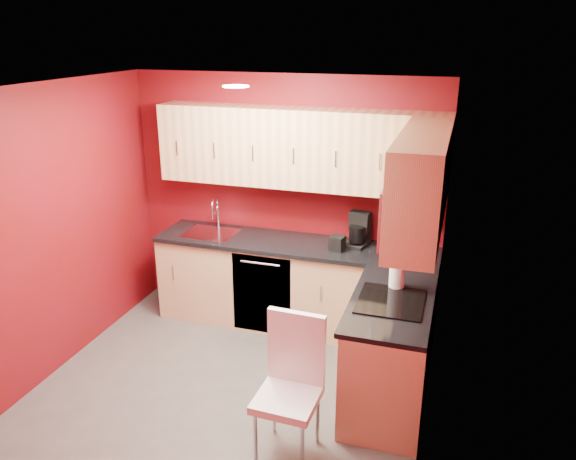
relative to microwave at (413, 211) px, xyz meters
The scene contains 21 objects.
floor 2.18m from the microwave, behind, with size 3.20×3.20×0.00m, color #524F4C.
ceiling 1.64m from the microwave, behind, with size 3.20×3.20×0.00m, color white.
wall_back 1.95m from the microwave, 136.99° to the left, with size 3.20×3.20×0.00m, color maroon.
wall_front 2.24m from the microwave, 129.35° to the right, with size 3.20×3.20×0.00m, color maroon.
wall_left 3.03m from the microwave, behind, with size 3.00×3.00×0.00m, color maroon.
wall_right 0.50m from the microwave, 44.09° to the right, with size 3.00×3.00×0.00m, color maroon.
base_cabinets_back 1.98m from the microwave, 140.04° to the left, with size 2.80×0.60×0.87m, color tan.
base_cabinets_right 1.23m from the microwave, 151.81° to the left, with size 0.60×1.30×0.87m, color tan.
countertop_back 1.73m from the microwave, 140.47° to the left, with size 2.80×0.63×0.04m, color black.
countertop_right 0.78m from the microwave, 162.04° to the left, with size 0.63×1.27×0.04m, color black.
upper_cabinets_back 1.65m from the microwave, 136.69° to the left, with size 2.80×0.35×0.75m, color #DAAE7B.
upper_cabinets_right 0.33m from the microwave, 82.65° to the left, with size 0.35×1.55×0.75m.
microwave is the anchor object (origin of this frame).
cooktop 0.75m from the microwave, behind, with size 0.50×0.55×0.01m, color black.
sink 2.43m from the microwave, 154.40° to the left, with size 0.52×0.42×0.35m.
dishwasher_front 2.02m from the microwave, 153.81° to the left, with size 0.60×0.02×0.82m, color black.
downlight 1.62m from the microwave, behind, with size 0.20×0.20×0.01m, color white.
coffee_maker 1.37m from the microwave, 118.69° to the left, with size 0.20×0.26×0.33m, color black, non-canonical shape.
napkin_holder 1.37m from the microwave, 129.05° to the left, with size 0.13×0.13×0.14m, color black, non-canonical shape.
paper_towel 0.67m from the microwave, 112.14° to the left, with size 0.17×0.17×0.29m, color white, non-canonical shape.
dining_chair 1.56m from the microwave, 130.45° to the right, with size 0.42×0.44×1.05m, color white, non-canonical shape.
Camera 1 is at (1.70, -3.74, 2.90)m, focal length 35.00 mm.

